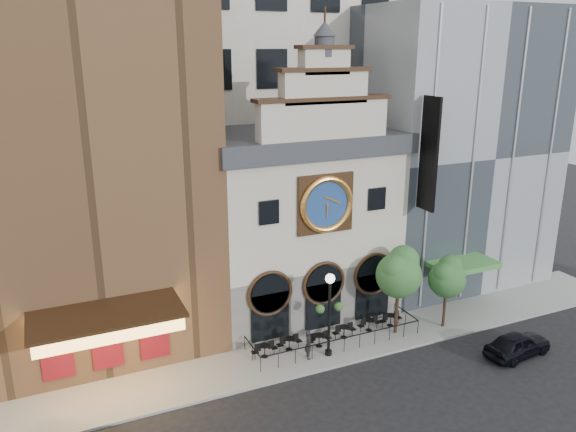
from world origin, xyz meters
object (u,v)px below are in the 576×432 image
Objects in this scene: bistro_3 at (344,331)px; bistro_4 at (369,324)px; car_right at (518,344)px; tree_left at (399,271)px; lamppost at (329,306)px; tree_right at (447,276)px; pedestrian at (308,344)px; bistro_1 at (289,343)px; bistro_5 at (391,319)px; bistro_2 at (319,339)px; bistro_0 at (265,350)px.

bistro_3 and bistro_4 have the same top height.
car_right is 7.96m from tree_left.
tree_right is (8.45, 0.09, 0.29)m from lamppost.
tree_left is (6.40, 0.50, 3.23)m from pedestrian.
lamppost is at bearing -143.00° from bistro_3.
bistro_1 and bistro_5 have the same top height.
lamppost is at bearing 60.82° from car_right.
bistro_5 is at bearing -1.41° from bistro_4.
bistro_2 is at bearing -38.82° from pedestrian.
car_right is at bearing -42.65° from bistro_4.
pedestrian is 0.38× the size of tree_right.
bistro_1 is at bearing 172.47° from tree_right.
tree_right is (8.51, -0.98, 2.99)m from bistro_2.
bistro_1 is 0.88× the size of pedestrian.
bistro_1 and bistro_3 have the same top height.
bistro_4 is 8.78m from car_right.
bistro_0 is at bearing 76.30° from pedestrian.
lamppost is (-5.34, -1.49, 2.69)m from bistro_5.
bistro_1 is at bearing 178.72° from bistro_3.
tree_left is at bearing 38.93° from car_right.
tree_left is (-5.02, 5.07, 3.53)m from car_right.
bistro_0 is at bearing 174.21° from tree_right.
lamppost reaches higher than tree_right.
bistro_2 is 0.28× the size of tree_left.
bistro_4 is 4.03m from tree_left.
bistro_5 is 0.88× the size of pedestrian.
tree_left is (1.44, -0.87, 3.66)m from bistro_4.
car_right is at bearing -25.97° from bistro_1.
bistro_3 is at bearing -55.27° from pedestrian.
bistro_2 is 3.82m from bistro_4.
lamppost reaches higher than bistro_3.
bistro_5 is at bearing 23.94° from lamppost.
bistro_1 is 1.00× the size of bistro_3.
lamppost reaches higher than bistro_0.
bistro_1 is at bearing 58.28° from car_right.
bistro_4 is (3.80, 0.45, 0.00)m from bistro_2.
bistro_4 is at bearing -61.48° from pedestrian.
bistro_1 is 1.00× the size of bistro_2.
car_right is 2.44× the size of pedestrian.
tree_left is (5.23, -0.42, 3.66)m from bistro_2.
bistro_5 is at bearing 78.68° from tree_left.
bistro_3 is 0.88× the size of pedestrian.
tree_left is at bearing 15.59° from lamppost.
bistro_3 is at bearing 8.92° from bistro_2.
tree_left is (-0.17, -0.83, 3.66)m from bistro_5.
tree_right reaches higher than bistro_2.
car_right reaches higher than bistro_4.
bistro_0 is at bearing 176.22° from bistro_2.
bistro_1 is 0.34× the size of tree_right.
tree_left is at bearing -6.46° from bistro_1.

